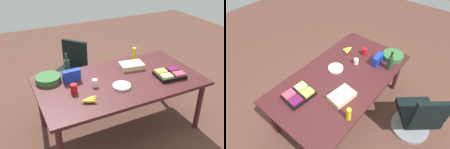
# 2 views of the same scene
# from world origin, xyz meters

# --- Properties ---
(ground_plane) EXTENTS (10.00, 10.00, 0.00)m
(ground_plane) POSITION_xyz_m (0.00, 0.00, 0.00)
(ground_plane) COLOR brown
(conference_table) EXTENTS (2.08, 1.14, 0.75)m
(conference_table) POSITION_xyz_m (0.00, 0.00, 0.68)
(conference_table) COLOR #441B1D
(conference_table) RESTS_ON ground
(office_chair) EXTENTS (0.68, 0.68, 0.91)m
(office_chair) POSITION_xyz_m (-0.33, 1.08, 0.34)
(office_chair) COLOR gray
(office_chair) RESTS_ON ground
(sheet_cake) EXTENTS (0.35, 0.26, 0.07)m
(sheet_cake) POSITION_xyz_m (0.30, 0.24, 0.78)
(sheet_cake) COLOR beige
(sheet_cake) RESTS_ON conference_table
(paper_plate_stack) EXTENTS (0.23, 0.23, 0.03)m
(paper_plate_stack) POSITION_xyz_m (-0.06, -0.16, 0.76)
(paper_plate_stack) COLOR white
(paper_plate_stack) RESTS_ON conference_table
(banana_bunch) EXTENTS (0.20, 0.13, 0.04)m
(banana_bunch) POSITION_xyz_m (-0.53, -0.29, 0.77)
(banana_bunch) COLOR yellow
(banana_bunch) RESTS_ON conference_table
(red_solo_cup) EXTENTS (0.09, 0.09, 0.11)m
(red_solo_cup) POSITION_xyz_m (-0.62, -0.03, 0.80)
(red_solo_cup) COLOR red
(red_solo_cup) RESTS_ON conference_table
(fruit_platter) EXTENTS (0.39, 0.31, 0.07)m
(fruit_platter) POSITION_xyz_m (0.62, -0.20, 0.78)
(fruit_platter) COLOR black
(fruit_platter) RESTS_ON conference_table
(wine_bottle) EXTENTS (0.09, 0.09, 0.30)m
(wine_bottle) POSITION_xyz_m (-0.55, 0.44, 0.86)
(wine_bottle) COLOR #203B25
(wine_bottle) RESTS_ON conference_table
(mustard_bottle) EXTENTS (0.06, 0.06, 0.18)m
(mustard_bottle) POSITION_xyz_m (0.49, 0.48, 0.84)
(mustard_bottle) COLOR yellow
(mustard_bottle) RESTS_ON conference_table
(chip_bag_blue) EXTENTS (0.22, 0.09, 0.15)m
(chip_bag_blue) POSITION_xyz_m (-0.55, 0.25, 0.82)
(chip_bag_blue) COLOR #1938B8
(chip_bag_blue) RESTS_ON conference_table
(paper_cup) EXTENTS (0.08, 0.08, 0.09)m
(paper_cup) POSITION_xyz_m (-0.35, -0.00, 0.79)
(paper_cup) COLOR white
(paper_cup) RESTS_ON conference_table
(salad_bowl) EXTENTS (0.40, 0.40, 0.08)m
(salad_bowl) POSITION_xyz_m (-0.82, 0.37, 0.79)
(salad_bowl) COLOR #346A36
(salad_bowl) RESTS_ON conference_table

